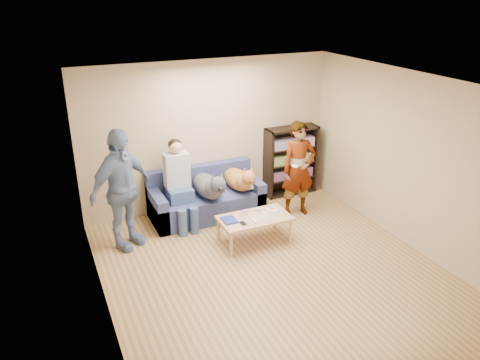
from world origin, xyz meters
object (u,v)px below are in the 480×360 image
bookshelf (290,159)px  camera_silver (244,214)px  person_standing_left (121,190)px  person_standing_right (299,169)px  person_seated (179,181)px  dog_gray (209,186)px  sofa (206,200)px  dog_tan (239,179)px  coffee_table (254,220)px  notebook_blue (229,220)px

bookshelf → camera_silver: bearing=-140.3°
person_standing_left → bookshelf: 3.36m
camera_silver → person_standing_left: bearing=161.6°
person_standing_left → camera_silver: size_ratio=16.90×
person_standing_right → person_seated: 2.02m
dog_gray → sofa: bearing=87.8°
dog_gray → dog_tan: (0.59, 0.09, -0.02)m
person_standing_left → dog_gray: size_ratio=1.49×
camera_silver → bookshelf: size_ratio=0.08×
dog_gray → person_seated: bearing=167.3°
dog_tan → coffee_table: bearing=-101.6°
camera_silver → dog_tan: size_ratio=0.10×
camera_silver → dog_gray: size_ratio=0.09×
person_standing_right → person_standing_left: person_standing_left is taller
person_standing_right → bookshelf: (0.33, 0.83, -0.15)m
person_standing_left → notebook_blue: bearing=-54.9°
bookshelf → person_seated: bearing=-171.1°
person_standing_right → dog_tan: person_standing_right is taller
dog_gray → camera_silver: bearing=-72.6°
coffee_table → bookshelf: bearing=44.6°
camera_silver → coffee_table: camera_silver is taller
dog_gray → bookshelf: size_ratio=0.96×
dog_gray → bookshelf: bookshelf is taller
person_standing_right → person_seated: (-1.96, 0.47, -0.05)m
camera_silver → dog_gray: 0.88m
sofa → person_seated: 0.71m
dog_gray → bookshelf: (1.81, 0.47, 0.04)m
person_standing_right → coffee_table: (-1.10, -0.58, -0.45)m
dog_gray → bookshelf: bearing=14.5°
person_seated → sofa: bearing=14.4°
person_standing_right → person_seated: person_standing_right is taller
notebook_blue → sofa: sofa is taller
person_standing_right → bookshelf: size_ratio=1.27×
sofa → dog_tan: (0.58, -0.14, 0.34)m
person_seated → dog_gray: size_ratio=1.18×
notebook_blue → coffee_table: 0.41m
dog_gray → dog_tan: 0.60m
sofa → bookshelf: (1.80, 0.23, 0.40)m
person_standing_left → camera_silver: 1.88m
person_seated → person_standing_left: bearing=-160.1°
dog_gray → person_standing_right: bearing=-13.9°
bookshelf → person_standing_right: bearing=-111.5°
person_standing_left → sofa: 1.68m
person_standing_left → person_seated: 1.06m
person_standing_left → sofa: bearing=-12.8°
dog_gray → dog_tan: dog_gray is taller
dog_tan → camera_silver: bearing=-110.0°
person_seated → dog_tan: (1.07, -0.02, -0.15)m
dog_tan → person_standing_right: bearing=-27.3°
camera_silver → coffee_table: bearing=-45.0°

